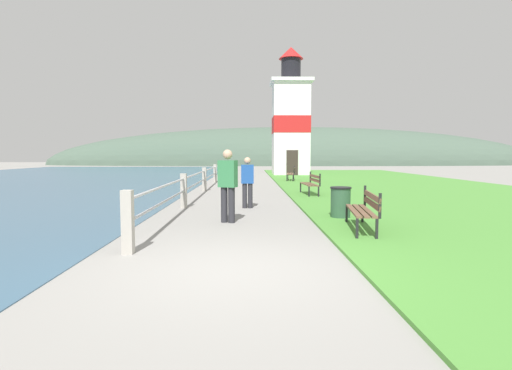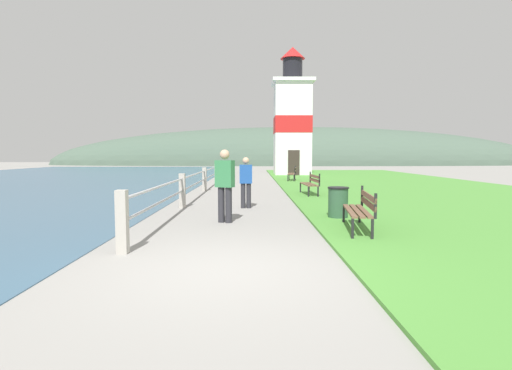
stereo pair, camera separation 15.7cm
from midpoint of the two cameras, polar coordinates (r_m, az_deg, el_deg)
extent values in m
plane|color=gray|center=(5.92, -4.07, -12.06)|extent=(160.00, 160.00, 0.00)
cube|color=#4C8E38|center=(21.24, 20.19, -0.31)|extent=(12.00, 42.40, 0.06)
cube|color=#A8A399|center=(7.09, -17.97, -5.04)|extent=(0.18, 0.18, 1.08)
cube|color=#A8A399|center=(12.66, -10.14, -0.81)|extent=(0.18, 0.18, 1.08)
cube|color=#A8A399|center=(18.34, -7.13, 0.82)|extent=(0.18, 0.18, 1.08)
cube|color=#A8A399|center=(24.06, -5.55, 1.68)|extent=(0.18, 0.18, 1.08)
cube|color=#A8A399|center=(29.80, -4.58, 2.21)|extent=(0.18, 0.18, 1.08)
cylinder|color=#B2B2B7|center=(18.32, -7.14, 2.00)|extent=(0.06, 23.03, 0.06)
cylinder|color=#B2B2B7|center=(18.34, -7.13, 0.82)|extent=(0.06, 23.03, 0.06)
cube|color=brown|center=(8.84, 13.73, -3.57)|extent=(0.37, 1.92, 0.04)
cube|color=brown|center=(8.86, 14.68, -3.58)|extent=(0.37, 1.92, 0.04)
cube|color=brown|center=(8.88, 15.62, -3.58)|extent=(0.37, 1.92, 0.04)
cube|color=brown|center=(8.85, 16.22, -1.54)|extent=(0.31, 1.91, 0.11)
cube|color=brown|center=(8.87, 16.20, -2.55)|extent=(0.31, 1.91, 0.11)
cube|color=black|center=(7.96, 14.18, -6.25)|extent=(0.06, 0.06, 0.45)
cube|color=black|center=(9.79, 12.87, -4.24)|extent=(0.06, 0.06, 0.45)
cube|color=black|center=(8.01, 16.83, -6.23)|extent=(0.06, 0.06, 0.45)
cube|color=black|center=(9.83, 15.02, -4.24)|extent=(0.06, 0.06, 0.45)
cube|color=black|center=(7.95, 17.25, -2.90)|extent=(0.06, 0.06, 0.49)
cube|color=black|center=(9.78, 15.36, -1.52)|extent=(0.06, 0.06, 0.49)
cube|color=brown|center=(16.23, 7.32, 0.11)|extent=(0.21, 1.85, 0.04)
cube|color=brown|center=(16.26, 7.83, 0.11)|extent=(0.21, 1.85, 0.04)
cube|color=brown|center=(16.29, 8.33, 0.11)|extent=(0.21, 1.85, 0.04)
cube|color=brown|center=(16.28, 8.65, 1.23)|extent=(0.15, 1.84, 0.11)
cube|color=brown|center=(16.29, 8.64, 0.67)|extent=(0.15, 1.84, 0.11)
cube|color=black|center=(15.36, 7.79, -1.06)|extent=(0.05, 0.05, 0.45)
cube|color=black|center=(17.12, 6.62, -0.49)|extent=(0.05, 0.05, 0.45)
cube|color=black|center=(15.44, 9.14, -1.04)|extent=(0.05, 0.05, 0.45)
cube|color=black|center=(17.19, 7.84, -0.48)|extent=(0.05, 0.05, 0.45)
cube|color=black|center=(15.41, 9.34, 0.70)|extent=(0.05, 0.05, 0.49)
cube|color=black|center=(17.16, 8.02, 1.09)|extent=(0.05, 0.05, 0.49)
cube|color=brown|center=(24.95, 4.93, 1.62)|extent=(0.35, 1.83, 0.04)
cube|color=brown|center=(24.94, 5.26, 1.62)|extent=(0.35, 1.83, 0.04)
cube|color=brown|center=(24.94, 5.60, 1.62)|extent=(0.35, 1.83, 0.04)
cube|color=brown|center=(24.92, 5.81, 2.34)|extent=(0.30, 1.82, 0.11)
cube|color=brown|center=(24.93, 5.80, 1.98)|extent=(0.30, 1.82, 0.11)
cube|color=black|center=(24.07, 4.75, 0.94)|extent=(0.06, 0.06, 0.45)
cube|color=black|center=(25.85, 4.91, 1.17)|extent=(0.06, 0.06, 0.45)
cube|color=black|center=(24.06, 5.63, 0.93)|extent=(0.06, 0.06, 0.45)
cube|color=black|center=(25.84, 5.73, 1.17)|extent=(0.06, 0.06, 0.45)
cube|color=black|center=(24.04, 5.75, 2.05)|extent=(0.06, 0.06, 0.49)
cube|color=black|center=(25.81, 5.85, 2.21)|extent=(0.06, 0.06, 0.49)
cube|color=white|center=(32.51, 5.33, 7.87)|extent=(2.84, 2.84, 7.29)
cube|color=red|center=(32.53, 5.33, 8.51)|extent=(2.88, 2.88, 1.31)
cube|color=white|center=(32.95, 5.37, 14.42)|extent=(3.26, 3.26, 0.25)
cylinder|color=black|center=(33.13, 5.39, 16.08)|extent=(1.56, 1.56, 1.69)
cone|color=red|center=(33.42, 5.40, 18.28)|extent=(1.95, 1.95, 0.93)
cube|color=#332823|center=(31.02, 5.56, 3.14)|extent=(0.90, 0.06, 2.00)
cylinder|color=#28282D|center=(9.87, -4.52, -2.82)|extent=(0.16, 0.16, 0.88)
cylinder|color=#28282D|center=(9.79, -3.47, -2.87)|extent=(0.16, 0.16, 0.88)
cube|color=#337A47|center=(9.77, -4.02, 1.62)|extent=(0.49, 0.38, 0.66)
sphere|color=tan|center=(9.75, -4.04, 4.38)|extent=(0.24, 0.24, 0.24)
cylinder|color=#28282D|center=(12.44, -1.49, -1.54)|extent=(0.15, 0.15, 0.77)
cylinder|color=#28282D|center=(12.44, -0.69, -1.54)|extent=(0.15, 0.15, 0.77)
cube|color=#1E4C99|center=(12.39, -1.09, 1.57)|extent=(0.39, 0.21, 0.58)
sphere|color=tan|center=(12.38, -1.09, 3.50)|extent=(0.21, 0.21, 0.21)
cylinder|color=#2D5138|center=(10.50, 12.07, -2.68)|extent=(0.50, 0.50, 0.80)
cylinder|color=black|center=(10.46, 12.10, -0.39)|extent=(0.54, 0.54, 0.04)
ellipsoid|color=#475B4C|center=(64.42, 6.33, 2.89)|extent=(80.00, 16.00, 12.00)
camera|label=1|loc=(0.08, -89.75, 0.02)|focal=28.00mm
camera|label=2|loc=(0.08, 90.25, -0.02)|focal=28.00mm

